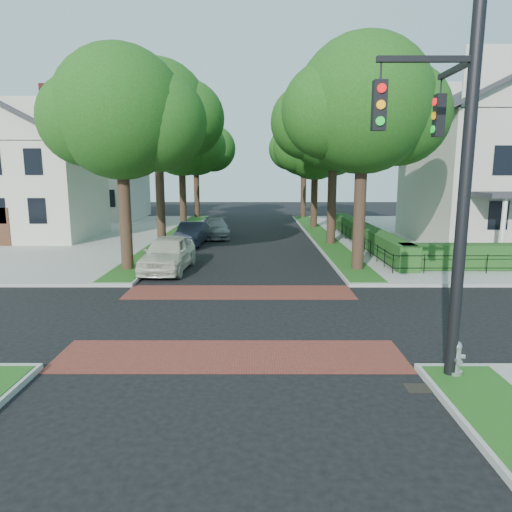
# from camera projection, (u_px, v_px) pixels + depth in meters

# --- Properties ---
(ground) EXTENTS (120.00, 120.00, 0.00)m
(ground) POSITION_uv_depth(u_px,v_px,m) (236.00, 317.00, 14.99)
(ground) COLOR black
(ground) RESTS_ON ground
(sidewalk_ne) EXTENTS (30.00, 30.00, 0.15)m
(sidewalk_ne) POSITION_uv_depth(u_px,v_px,m) (511.00, 236.00, 33.64)
(sidewalk_ne) COLOR gray
(sidewalk_ne) RESTS_ON ground
(crosswalk_far) EXTENTS (9.00, 2.20, 0.01)m
(crosswalk_far) POSITION_uv_depth(u_px,v_px,m) (240.00, 292.00, 18.13)
(crosswalk_far) COLOR maroon
(crosswalk_far) RESTS_ON ground
(crosswalk_near) EXTENTS (9.00, 2.20, 0.01)m
(crosswalk_near) POSITION_uv_depth(u_px,v_px,m) (231.00, 356.00, 11.84)
(crosswalk_near) COLOR maroon
(crosswalk_near) RESTS_ON ground
(storm_drain) EXTENTS (0.65, 0.45, 0.01)m
(storm_drain) POSITION_uv_depth(u_px,v_px,m) (420.00, 388.00, 10.06)
(storm_drain) COLOR black
(storm_drain) RESTS_ON ground
(grass_strip_ne) EXTENTS (1.60, 29.80, 0.02)m
(grass_strip_ne) POSITION_uv_depth(u_px,v_px,m) (320.00, 235.00, 33.74)
(grass_strip_ne) COLOR #1C4A15
(grass_strip_ne) RESTS_ON sidewalk_ne
(grass_strip_nw) EXTENTS (1.60, 29.80, 0.02)m
(grass_strip_nw) POSITION_uv_depth(u_px,v_px,m) (175.00, 235.00, 33.75)
(grass_strip_nw) COLOR #1C4A15
(grass_strip_nw) RESTS_ON sidewalk_nw
(tree_right_near) EXTENTS (7.75, 6.67, 10.66)m
(tree_right_near) POSITION_uv_depth(u_px,v_px,m) (365.00, 107.00, 20.72)
(tree_right_near) COLOR black
(tree_right_near) RESTS_ON sidewalk_ne
(tree_right_mid) EXTENTS (8.25, 7.09, 11.22)m
(tree_right_mid) POSITION_uv_depth(u_px,v_px,m) (335.00, 119.00, 28.54)
(tree_right_mid) COLOR black
(tree_right_mid) RESTS_ON sidewalk_ne
(tree_right_far) EXTENTS (7.25, 6.23, 9.74)m
(tree_right_far) POSITION_uv_depth(u_px,v_px,m) (316.00, 145.00, 37.56)
(tree_right_far) COLOR black
(tree_right_far) RESTS_ON sidewalk_ne
(tree_right_back) EXTENTS (7.50, 6.45, 10.20)m
(tree_right_back) POSITION_uv_depth(u_px,v_px,m) (305.00, 147.00, 46.36)
(tree_right_back) COLOR black
(tree_right_back) RESTS_ON sidewalk_ne
(tree_left_near) EXTENTS (7.50, 6.45, 10.20)m
(tree_left_near) POSITION_uv_depth(u_px,v_px,m) (124.00, 115.00, 20.80)
(tree_left_near) COLOR black
(tree_left_near) RESTS_ON sidewalk_nw
(tree_left_mid) EXTENTS (8.00, 6.88, 11.48)m
(tree_left_mid) POSITION_uv_depth(u_px,v_px,m) (160.00, 113.00, 28.48)
(tree_left_mid) COLOR black
(tree_left_mid) RESTS_ON sidewalk_nw
(tree_left_far) EXTENTS (7.00, 6.02, 9.86)m
(tree_left_far) POSITION_uv_depth(u_px,v_px,m) (183.00, 143.00, 37.53)
(tree_left_far) COLOR black
(tree_left_far) RESTS_ON sidewalk_nw
(tree_left_back) EXTENTS (7.75, 6.66, 10.44)m
(tree_left_back) POSITION_uv_depth(u_px,v_px,m) (197.00, 145.00, 46.35)
(tree_left_back) COLOR black
(tree_left_back) RESTS_ON sidewalk_nw
(hedge_main_road) EXTENTS (1.00, 18.00, 1.20)m
(hedge_main_road) POSITION_uv_depth(u_px,v_px,m) (365.00, 234.00, 29.60)
(hedge_main_road) COLOR #1F4217
(hedge_main_road) RESTS_ON sidewalk_ne
(fence_main_road) EXTENTS (0.06, 18.00, 0.90)m
(fence_main_road) POSITION_uv_depth(u_px,v_px,m) (352.00, 237.00, 29.62)
(fence_main_road) COLOR black
(fence_main_road) RESTS_ON sidewalk_ne
(house_left_near) EXTENTS (10.00, 9.00, 10.14)m
(house_left_near) POSITION_uv_depth(u_px,v_px,m) (25.00, 168.00, 31.80)
(house_left_near) COLOR beige
(house_left_near) RESTS_ON sidewalk_nw
(house_left_far) EXTENTS (10.00, 9.00, 10.14)m
(house_left_far) POSITION_uv_depth(u_px,v_px,m) (95.00, 169.00, 45.57)
(house_left_far) COLOR beige
(house_left_far) RESTS_ON sidewalk_nw
(traffic_signal) EXTENTS (2.17, 2.00, 8.00)m
(traffic_signal) POSITION_uv_depth(u_px,v_px,m) (452.00, 172.00, 9.79)
(traffic_signal) COLOR black
(traffic_signal) RESTS_ON sidewalk_se
(parked_car_front) EXTENTS (2.32, 5.14, 1.71)m
(parked_car_front) POSITION_uv_depth(u_px,v_px,m) (168.00, 253.00, 21.99)
(parked_car_front) COLOR silver
(parked_car_front) RESTS_ON ground
(parked_car_middle) EXTENTS (1.87, 4.58, 1.48)m
(parked_car_middle) POSITION_uv_depth(u_px,v_px,m) (192.00, 234.00, 30.02)
(parked_car_middle) COLOR #212432
(parked_car_middle) RESTS_ON ground
(parked_car_rear) EXTENTS (2.40, 4.85, 1.35)m
(parked_car_rear) POSITION_uv_depth(u_px,v_px,m) (216.00, 228.00, 33.29)
(parked_car_rear) COLOR gray
(parked_car_rear) RESTS_ON ground
(fire_hydrant) EXTENTS (0.42, 0.42, 0.83)m
(fire_hydrant) POSITION_uv_depth(u_px,v_px,m) (455.00, 358.00, 10.35)
(fire_hydrant) COLOR #A8A9AB
(fire_hydrant) RESTS_ON sidewalk_se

